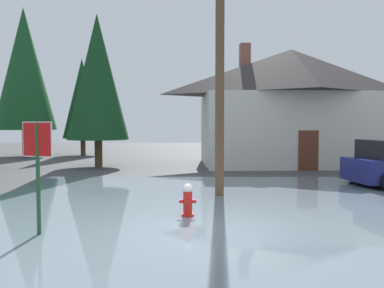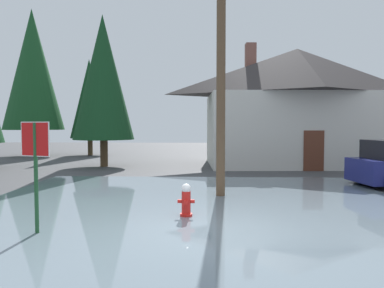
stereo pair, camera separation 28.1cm
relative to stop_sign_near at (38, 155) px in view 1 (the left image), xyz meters
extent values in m
cube|color=#424244|center=(3.41, 0.33, -1.70)|extent=(80.00, 80.00, 0.10)
cube|color=slate|center=(3.11, 2.64, -1.63)|extent=(12.32, 11.37, 0.04)
cube|color=silver|center=(3.80, -2.04, -1.65)|extent=(4.37, 0.60, 0.01)
cylinder|color=#1E4C28|center=(0.00, 0.00, -0.50)|extent=(0.08, 0.08, 2.30)
cube|color=white|center=(0.00, 0.00, 0.31)|extent=(0.68, 0.24, 0.71)
cube|color=red|center=(0.00, 0.00, 0.31)|extent=(0.65, 0.23, 0.67)
cylinder|color=red|center=(2.98, 1.52, -1.60)|extent=(0.30, 0.30, 0.10)
cylinder|color=red|center=(2.98, 1.52, -1.28)|extent=(0.22, 0.22, 0.55)
sphere|color=white|center=(2.98, 1.52, -0.94)|extent=(0.24, 0.24, 0.24)
cylinder|color=red|center=(2.82, 1.52, -1.25)|extent=(0.10, 0.09, 0.09)
cylinder|color=red|center=(3.14, 1.52, -1.25)|extent=(0.10, 0.09, 0.09)
cylinder|color=red|center=(2.98, 1.36, -1.25)|extent=(0.11, 0.10, 0.11)
cylinder|color=brown|center=(3.93, 4.18, 3.21)|extent=(0.28, 0.28, 9.73)
cube|color=beige|center=(8.63, 13.75, 0.34)|extent=(10.13, 6.28, 3.98)
pyramid|color=#332D2D|center=(8.63, 13.75, 3.62)|extent=(10.95, 6.78, 2.59)
cube|color=brown|center=(6.12, 14.66, 4.27)|extent=(0.63, 0.63, 2.33)
cube|color=#592D1E|center=(8.78, 10.84, -0.65)|extent=(1.00, 0.11, 2.00)
cylinder|color=black|center=(9.54, 7.12, -1.33)|extent=(0.67, 0.31, 0.64)
cylinder|color=#4C3823|center=(-2.10, 12.52, -0.91)|extent=(0.41, 0.41, 1.48)
cone|color=#143D1E|center=(-2.10, 12.52, 3.21)|extent=(3.30, 3.30, 6.76)
cylinder|color=#4C3823|center=(-5.26, 20.05, -1.00)|extent=(0.36, 0.36, 1.30)
cone|color=#143D1E|center=(-5.26, 20.05, 2.61)|extent=(2.89, 2.89, 5.93)
cylinder|color=#4C3823|center=(-9.19, 19.29, -0.68)|extent=(0.54, 0.54, 1.93)
cone|color=#194723|center=(-9.19, 19.29, 4.69)|extent=(4.30, 4.30, 8.81)
camera|label=1|loc=(3.16, -7.29, 0.59)|focal=34.25mm
camera|label=2|loc=(3.44, -7.28, 0.59)|focal=34.25mm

